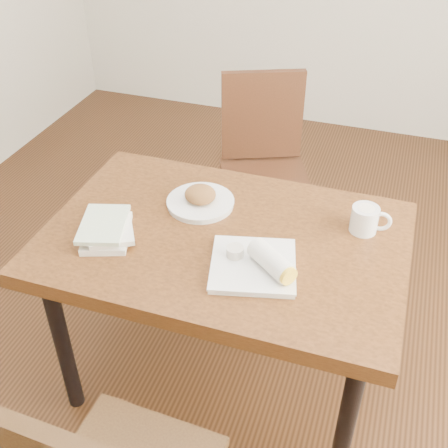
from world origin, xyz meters
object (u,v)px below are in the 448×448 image
(table, at_px, (224,254))
(plate_scone, at_px, (200,200))
(chair_far, at_px, (264,159))
(plate_burrito, at_px, (259,264))
(coffee_mug, at_px, (366,219))
(book_stack, at_px, (107,229))

(table, xyz_separation_m, plate_scone, (-0.14, 0.15, 0.11))
(chair_far, xyz_separation_m, plate_burrito, (0.26, -1.03, 0.23))
(coffee_mug, bearing_deg, table, -158.01)
(table, bearing_deg, book_stack, -161.36)
(table, distance_m, coffee_mug, 0.51)
(coffee_mug, height_order, plate_burrito, coffee_mug)
(coffee_mug, relative_size, plate_burrito, 0.43)
(plate_scone, relative_size, plate_burrito, 0.77)
(table, relative_size, plate_scone, 4.95)
(plate_scone, xyz_separation_m, plate_burrito, (0.30, -0.28, 0.00))
(book_stack, bearing_deg, plate_burrito, -0.88)
(plate_scone, bearing_deg, plate_burrito, -43.06)
(book_stack, bearing_deg, chair_far, 74.35)
(coffee_mug, bearing_deg, plate_burrito, -132.43)
(chair_far, relative_size, coffee_mug, 6.76)
(book_stack, bearing_deg, table, 18.64)
(plate_scone, distance_m, plate_burrito, 0.42)
(chair_far, bearing_deg, book_stack, -105.65)
(plate_scone, relative_size, book_stack, 0.93)
(plate_burrito, bearing_deg, chair_far, 103.99)
(table, xyz_separation_m, plate_burrito, (0.16, -0.14, 0.11))
(chair_far, distance_m, coffee_mug, 0.93)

